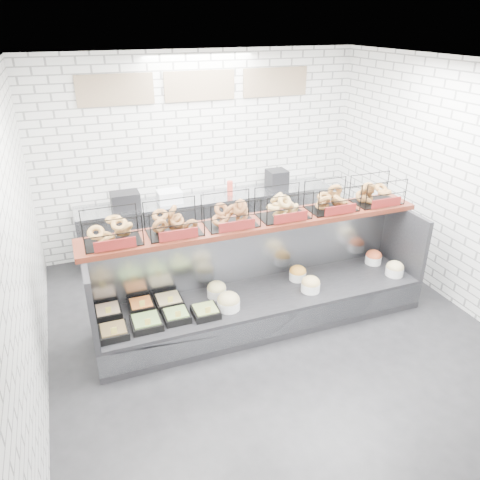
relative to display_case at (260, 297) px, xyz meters
name	(u,v)px	position (x,y,z in m)	size (l,w,h in m)	color
ground	(273,334)	(0.03, -0.34, -0.33)	(5.50, 5.50, 0.00)	black
room_shell	(256,152)	(0.03, 0.26, 1.73)	(5.02, 5.51, 3.01)	white
display_case	(260,297)	(0.00, 0.00, 0.00)	(4.00, 0.90, 1.20)	black
bagel_shelf	(257,210)	(0.02, 0.18, 1.06)	(4.10, 0.50, 0.40)	#3F150D
prep_counter	(209,222)	(0.02, 2.09, 0.14)	(4.00, 0.60, 1.20)	#93969B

